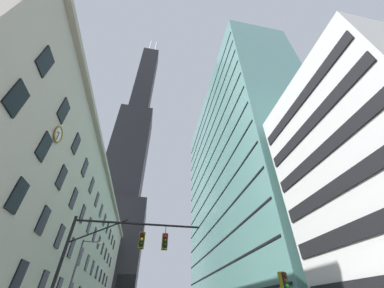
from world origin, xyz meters
The scene contains 6 objects.
station_building centered at (-17.25, 30.20, 11.47)m, with size 13.18×72.42×22.99m.
dark_skyscraper centered at (-17.22, 83.98, 55.82)m, with size 25.69×25.69×189.61m.
glass_office_midrise centered at (18.07, 31.65, 28.72)m, with size 14.25×49.00×57.45m.
traffic_signal_mast centered at (-3.52, 3.41, 5.16)m, with size 8.86×0.63×7.06m.
traffic_light_near_right centered at (7.12, 2.46, 3.32)m, with size 0.40×0.63×3.94m.
street_lamppost centered at (-8.23, 12.93, 4.77)m, with size 2.08×0.32×7.82m.
Camera 1 is at (-1.86, -12.57, 1.90)m, focal length 20.07 mm.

